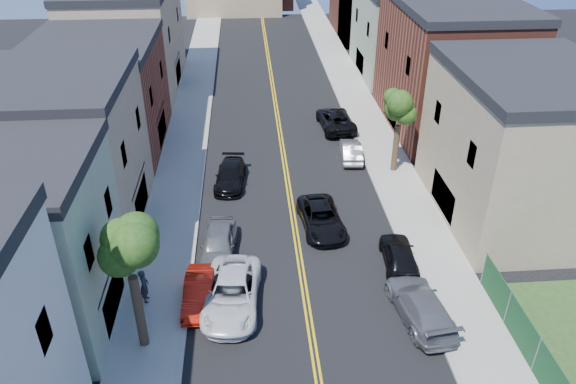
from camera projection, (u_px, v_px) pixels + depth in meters
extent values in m
cube|color=gray|center=(188.00, 123.00, 48.31)|extent=(3.20, 100.00, 0.15)
cube|color=gray|center=(366.00, 117.00, 49.37)|extent=(3.20, 100.00, 0.15)
cube|color=gray|center=(208.00, 122.00, 48.43)|extent=(0.30, 100.00, 0.15)
cube|color=gray|center=(347.00, 118.00, 49.25)|extent=(0.30, 100.00, 0.15)
cube|color=gray|center=(4.00, 253.00, 25.20)|extent=(9.00, 8.00, 8.50)
cube|color=#998466|center=(58.00, 158.00, 32.79)|extent=(9.00, 10.00, 9.00)
cube|color=brown|center=(99.00, 99.00, 42.47)|extent=(9.00, 12.00, 8.00)
cube|color=#998466|center=(129.00, 40.00, 54.09)|extent=(9.00, 16.00, 9.50)
cube|color=#998466|center=(522.00, 150.00, 33.80)|extent=(9.00, 12.00, 9.00)
cube|color=brown|center=(448.00, 69.00, 45.54)|extent=(9.00, 14.00, 10.00)
cube|color=gray|center=(404.00, 33.00, 57.92)|extent=(9.00, 12.00, 8.50)
cube|color=#143F1E|center=(553.00, 383.00, 22.81)|extent=(0.04, 15.00, 1.90)
cylinder|color=#3D2F1E|center=(139.00, 311.00, 24.98)|extent=(0.44, 0.44, 3.96)
sphere|color=#1B390F|center=(125.00, 233.00, 22.77)|extent=(5.20, 5.20, 5.20)
sphere|color=#1B390F|center=(132.00, 217.00, 21.94)|extent=(3.90, 3.90, 3.90)
sphere|color=#1B390F|center=(116.00, 237.00, 23.45)|extent=(3.64, 3.64, 3.64)
cylinder|color=#3D2F1E|center=(396.00, 148.00, 39.86)|extent=(0.44, 0.44, 3.52)
sphere|color=#1B390F|center=(401.00, 99.00, 37.95)|extent=(4.40, 4.40, 4.40)
sphere|color=#1B390F|center=(410.00, 88.00, 37.24)|extent=(3.30, 3.30, 3.30)
sphere|color=#1B390F|center=(393.00, 103.00, 38.52)|extent=(3.08, 3.08, 3.08)
imported|color=red|center=(199.00, 292.00, 28.29)|extent=(1.58, 4.15, 1.35)
imported|color=silver|center=(232.00, 293.00, 28.00)|extent=(3.23, 6.06, 1.62)
imported|color=#575B5E|center=(218.00, 244.00, 31.66)|extent=(2.27, 4.94, 1.64)
imported|color=black|center=(230.00, 175.00, 38.85)|extent=(2.40, 4.93, 1.38)
imported|color=#5B5C62|center=(420.00, 305.00, 27.30)|extent=(2.86, 5.61, 1.56)
imported|color=black|center=(399.00, 255.00, 30.87)|extent=(2.04, 4.46, 1.48)
imported|color=#A3A5AB|center=(351.00, 151.00, 42.24)|extent=(1.73, 4.22, 1.36)
imported|color=black|center=(336.00, 119.00, 47.12)|extent=(3.05, 5.86, 1.58)
imported|color=black|center=(321.00, 218.00, 34.12)|extent=(2.82, 5.35, 1.44)
imported|color=#24252B|center=(144.00, 286.00, 28.05)|extent=(0.53, 0.74, 1.92)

